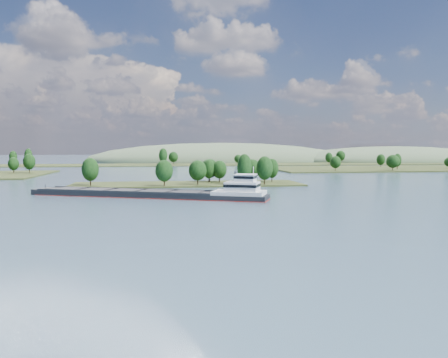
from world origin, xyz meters
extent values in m
plane|color=#3D5469|center=(0.00, 120.00, 0.00)|extent=(1800.00, 1800.00, 0.00)
cube|color=#2A3417|center=(0.00, 180.00, 0.00)|extent=(100.00, 30.00, 1.20)
cylinder|color=black|center=(23.12, 167.46, 2.75)|extent=(0.50, 0.50, 4.30)
ellipsoid|color=black|center=(23.12, 167.46, 8.21)|extent=(6.24, 6.24, 11.04)
cylinder|color=black|center=(10.80, 188.78, 2.32)|extent=(0.50, 0.50, 3.44)
ellipsoid|color=black|center=(10.80, 188.78, 6.69)|extent=(8.50, 8.50, 8.84)
cylinder|color=black|center=(4.04, 173.28, 2.31)|extent=(0.50, 0.50, 3.42)
ellipsoid|color=black|center=(4.04, 173.28, 6.65)|extent=(7.70, 7.70, 8.79)
cylinder|color=black|center=(10.10, 184.49, 2.29)|extent=(0.50, 0.50, 3.39)
ellipsoid|color=black|center=(10.10, 184.49, 6.60)|extent=(5.57, 5.57, 8.70)
cylinder|color=black|center=(-10.10, 168.13, 2.36)|extent=(0.50, 0.50, 3.52)
ellipsoid|color=black|center=(-10.10, 168.13, 6.83)|extent=(7.29, 7.29, 9.04)
cylinder|color=black|center=(-40.35, 174.71, 2.48)|extent=(0.50, 0.50, 3.77)
ellipsoid|color=black|center=(-40.35, 174.71, 7.27)|extent=(7.07, 7.07, 9.69)
cylinder|color=black|center=(14.85, 184.52, 2.23)|extent=(0.50, 0.50, 3.25)
ellipsoid|color=black|center=(14.85, 184.52, 6.37)|extent=(6.77, 6.77, 8.37)
cylinder|color=black|center=(39.14, 183.63, 2.35)|extent=(0.50, 0.50, 3.49)
ellipsoid|color=black|center=(39.14, 183.63, 6.79)|extent=(6.06, 6.06, 8.98)
cylinder|color=black|center=(32.16, 169.17, 2.58)|extent=(0.50, 0.50, 3.96)
ellipsoid|color=black|center=(32.16, 169.17, 7.62)|extent=(7.09, 7.09, 10.19)
cylinder|color=black|center=(30.54, 186.88, 2.30)|extent=(0.50, 0.50, 3.39)
ellipsoid|color=black|center=(30.54, 186.88, 6.61)|extent=(7.95, 7.95, 8.72)
cylinder|color=black|center=(-91.82, 271.43, 2.75)|extent=(0.50, 0.50, 3.91)
ellipsoid|color=black|center=(-91.82, 271.43, 7.72)|extent=(7.21, 7.21, 10.05)
cylinder|color=black|center=(-100.73, 270.51, 2.39)|extent=(0.50, 0.50, 3.18)
ellipsoid|color=black|center=(-100.73, 270.51, 6.44)|extent=(6.40, 6.40, 8.18)
cylinder|color=black|center=(104.63, 268.15, 2.41)|extent=(0.50, 0.50, 3.23)
ellipsoid|color=black|center=(104.63, 268.15, 6.51)|extent=(7.35, 7.35, 8.30)
cylinder|color=black|center=(144.16, 265.00, 2.56)|extent=(0.50, 0.50, 3.51)
ellipsoid|color=black|center=(144.16, 265.00, 7.02)|extent=(8.85, 8.85, 9.03)
cylinder|color=black|center=(156.53, 280.83, 2.64)|extent=(0.50, 0.50, 3.69)
ellipsoid|color=black|center=(156.53, 280.83, 7.33)|extent=(5.63, 5.63, 9.48)
cylinder|color=black|center=(161.60, 314.31, 2.50)|extent=(0.50, 0.50, 3.39)
ellipsoid|color=black|center=(161.60, 314.31, 6.81)|extent=(6.76, 6.76, 8.72)
cube|color=#2A3417|center=(0.00, 400.00, 0.00)|extent=(900.00, 60.00, 1.20)
cylinder|color=black|center=(-141.79, 399.32, 2.70)|extent=(0.50, 0.50, 4.20)
ellipsoid|color=black|center=(-141.79, 399.32, 8.04)|extent=(6.79, 6.79, 10.80)
cylinder|color=black|center=(145.80, 383.23, 2.44)|extent=(0.50, 0.50, 3.67)
ellipsoid|color=black|center=(145.80, 383.23, 7.11)|extent=(6.92, 6.92, 9.44)
cylinder|color=black|center=(0.01, 404.66, 2.53)|extent=(0.50, 0.50, 3.87)
ellipsoid|color=black|center=(0.01, 404.66, 7.45)|extent=(9.07, 9.07, 9.94)
cylinder|color=black|center=(171.50, 416.53, 2.67)|extent=(0.50, 0.50, 4.13)
ellipsoid|color=black|center=(171.50, 416.53, 7.92)|extent=(9.51, 9.51, 10.63)
cylinder|color=black|center=(-127.77, 395.13, 3.05)|extent=(0.50, 0.50, 4.89)
ellipsoid|color=black|center=(-127.77, 395.13, 9.27)|extent=(6.64, 6.64, 12.58)
cylinder|color=black|center=(59.53, 388.14, 2.12)|extent=(0.50, 0.50, 3.03)
ellipsoid|color=black|center=(59.53, 388.14, 5.97)|extent=(7.85, 7.85, 7.80)
cylinder|color=black|center=(-9.71, 379.65, 3.10)|extent=(0.50, 0.50, 5.00)
ellipsoid|color=black|center=(-9.71, 379.65, 9.45)|extent=(7.48, 7.48, 12.85)
ellipsoid|color=#475C3F|center=(260.00, 470.00, 0.00)|extent=(260.00, 140.00, 36.00)
ellipsoid|color=#475C3F|center=(60.00, 500.00, 0.00)|extent=(320.00, 160.00, 44.00)
cube|color=black|center=(-15.65, 134.33, 0.50)|extent=(77.38, 40.46, 2.20)
cube|color=#9C1911|center=(-15.65, 134.33, 0.05)|extent=(77.65, 40.72, 0.25)
cube|color=black|center=(-21.09, 141.96, 1.90)|extent=(57.10, 24.61, 0.80)
cube|color=black|center=(-24.92, 132.96, 1.90)|extent=(57.10, 24.61, 0.80)
cube|color=black|center=(-23.00, 137.46, 1.75)|extent=(58.62, 31.72, 0.30)
cube|color=black|center=(-43.21, 146.06, 2.05)|extent=(11.47, 11.05, 0.35)
cube|color=black|center=(-33.10, 141.76, 2.05)|extent=(11.47, 11.05, 0.35)
cube|color=black|center=(-23.00, 137.46, 2.05)|extent=(11.47, 11.05, 0.35)
cube|color=black|center=(-12.90, 133.16, 2.05)|extent=(11.47, 11.05, 0.35)
cube|color=black|center=(-2.80, 128.86, 2.05)|extent=(11.47, 11.05, 0.35)
cube|color=black|center=(-52.85, 150.16, 0.90)|extent=(6.27, 9.44, 2.00)
cylinder|color=black|center=(-51.93, 149.77, 2.30)|extent=(0.31, 0.31, 2.20)
cube|color=white|center=(12.82, 122.21, 2.20)|extent=(18.45, 15.07, 1.20)
cube|color=white|center=(13.73, 121.82, 4.19)|extent=(12.31, 11.26, 2.99)
cube|color=black|center=(13.73, 121.82, 4.59)|extent=(12.57, 11.52, 0.90)
cube|color=white|center=(14.65, 121.43, 6.79)|extent=(7.86, 7.86, 2.20)
cube|color=black|center=(14.65, 121.43, 7.19)|extent=(8.12, 8.12, 0.80)
cube|color=white|center=(14.65, 121.43, 7.99)|extent=(8.38, 8.38, 0.20)
cylinder|color=white|center=(16.95, 120.45, 9.18)|extent=(0.26, 0.26, 2.60)
cylinder|color=black|center=(12.15, 125.75, 8.19)|extent=(0.65, 0.65, 1.20)
camera|label=1|loc=(-11.08, -11.29, 16.28)|focal=35.00mm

